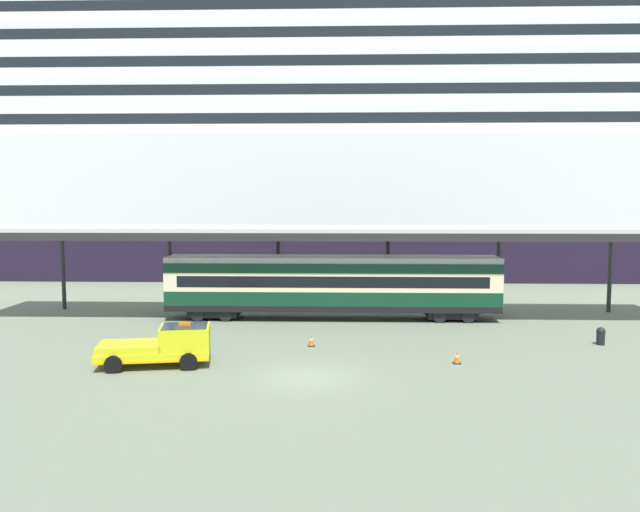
# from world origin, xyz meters

# --- Properties ---
(ground_plane) EXTENTS (400.00, 400.00, 0.00)m
(ground_plane) POSITION_xyz_m (0.00, 0.00, 0.00)
(ground_plane) COLOR #646D59
(cruise_ship) EXTENTS (176.15, 28.40, 43.38)m
(cruise_ship) POSITION_xyz_m (6.93, 44.92, 14.53)
(cruise_ship) COLOR black
(cruise_ship) RESTS_ON ground
(platform_canopy) EXTENTS (45.94, 5.85, 5.99)m
(platform_canopy) POSITION_xyz_m (0.97, 13.81, 5.74)
(platform_canopy) COLOR beige
(platform_canopy) RESTS_ON ground
(train_carriage) EXTENTS (21.45, 2.81, 4.11)m
(train_carriage) POSITION_xyz_m (0.97, 13.39, 2.30)
(train_carriage) COLOR black
(train_carriage) RESTS_ON ground
(service_truck) EXTENTS (5.47, 2.92, 2.02)m
(service_truck) POSITION_xyz_m (-6.78, 1.70, 0.99)
(service_truck) COLOR yellow
(service_truck) RESTS_ON ground
(traffic_cone_near) EXTENTS (0.36, 0.36, 0.64)m
(traffic_cone_near) POSITION_xyz_m (-0.06, 5.74, 0.31)
(traffic_cone_near) COLOR black
(traffic_cone_near) RESTS_ON ground
(traffic_cone_mid) EXTENTS (0.36, 0.36, 0.62)m
(traffic_cone_mid) POSITION_xyz_m (7.05, 2.47, 0.31)
(traffic_cone_mid) COLOR black
(traffic_cone_mid) RESTS_ON ground
(quay_bollard) EXTENTS (0.48, 0.48, 0.96)m
(quay_bollard) POSITION_xyz_m (15.51, 6.56, 0.52)
(quay_bollard) COLOR black
(quay_bollard) RESTS_ON ground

